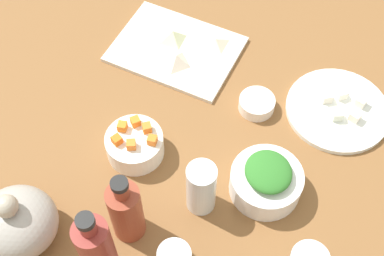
# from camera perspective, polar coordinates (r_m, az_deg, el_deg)

# --- Properties ---
(tabletop) EXTENTS (1.90, 1.90, 0.03)m
(tabletop) POSITION_cam_1_polar(r_m,az_deg,el_deg) (1.14, -0.00, -1.81)
(tabletop) COLOR brown
(tabletop) RESTS_ON ground
(cutting_board) EXTENTS (0.30, 0.22, 0.01)m
(cutting_board) POSITION_cam_1_polar(r_m,az_deg,el_deg) (1.28, -1.77, 8.59)
(cutting_board) COLOR silver
(cutting_board) RESTS_ON tabletop
(plate_tofu) EXTENTS (0.23, 0.23, 0.01)m
(plate_tofu) POSITION_cam_1_polar(r_m,az_deg,el_deg) (1.21, 15.59, 1.93)
(plate_tofu) COLOR white
(plate_tofu) RESTS_ON tabletop
(bowl_greens) EXTENTS (0.14, 0.14, 0.06)m
(bowl_greens) POSITION_cam_1_polar(r_m,az_deg,el_deg) (1.06, 8.06, -5.89)
(bowl_greens) COLOR white
(bowl_greens) RESTS_ON tabletop
(bowl_carrots) EXTENTS (0.12, 0.12, 0.05)m
(bowl_carrots) POSITION_cam_1_polar(r_m,az_deg,el_deg) (1.10, -6.25, -1.87)
(bowl_carrots) COLOR white
(bowl_carrots) RESTS_ON tabletop
(bowl_small_side) EXTENTS (0.08, 0.08, 0.03)m
(bowl_small_side) POSITION_cam_1_polar(r_m,az_deg,el_deg) (1.17, 7.08, 2.63)
(bowl_small_side) COLOR white
(bowl_small_side) RESTS_ON tabletop
(teapot) EXTENTS (0.17, 0.15, 0.15)m
(teapot) POSITION_cam_1_polar(r_m,az_deg,el_deg) (1.03, -18.55, -9.72)
(teapot) COLOR #A09A92
(teapot) RESTS_ON tabletop
(bottle_1) EXTENTS (0.06, 0.06, 0.27)m
(bottle_1) POSITION_cam_1_polar(r_m,az_deg,el_deg) (0.90, -10.19, -13.51)
(bottle_1) COLOR maroon
(bottle_1) RESTS_ON tabletop
(bottle_3) EXTENTS (0.06, 0.06, 0.19)m
(bottle_3) POSITION_cam_1_polar(r_m,az_deg,el_deg) (0.97, -7.22, -8.98)
(bottle_3) COLOR brown
(bottle_3) RESTS_ON tabletop
(drinking_glass_1) EXTENTS (0.06, 0.06, 0.13)m
(drinking_glass_1) POSITION_cam_1_polar(r_m,az_deg,el_deg) (1.00, 1.01, -6.56)
(drinking_glass_1) COLOR white
(drinking_glass_1) RESTS_ON tabletop
(carrot_cube_0) EXTENTS (0.02, 0.02, 0.02)m
(carrot_cube_0) POSITION_cam_1_polar(r_m,az_deg,el_deg) (1.07, -8.21, -1.30)
(carrot_cube_0) COLOR orange
(carrot_cube_0) RESTS_ON bowl_carrots
(carrot_cube_1) EXTENTS (0.03, 0.03, 0.02)m
(carrot_cube_1) POSITION_cam_1_polar(r_m,az_deg,el_deg) (1.08, -4.95, 0.02)
(carrot_cube_1) COLOR orange
(carrot_cube_1) RESTS_ON bowl_carrots
(carrot_cube_2) EXTENTS (0.02, 0.02, 0.02)m
(carrot_cube_2) POSITION_cam_1_polar(r_m,az_deg,el_deg) (1.06, -6.66, -1.82)
(carrot_cube_2) COLOR orange
(carrot_cube_2) RESTS_ON bowl_carrots
(carrot_cube_3) EXTENTS (0.03, 0.03, 0.02)m
(carrot_cube_3) POSITION_cam_1_polar(r_m,az_deg,el_deg) (1.09, -6.20, 0.71)
(carrot_cube_3) COLOR orange
(carrot_cube_3) RESTS_ON bowl_carrots
(carrot_cube_4) EXTENTS (0.02, 0.02, 0.02)m
(carrot_cube_4) POSITION_cam_1_polar(r_m,az_deg,el_deg) (1.06, -4.36, -1.32)
(carrot_cube_4) COLOR orange
(carrot_cube_4) RESTS_ON bowl_carrots
(carrot_cube_5) EXTENTS (0.02, 0.02, 0.02)m
(carrot_cube_5) POSITION_cam_1_polar(r_m,az_deg,el_deg) (1.08, -7.62, 0.17)
(carrot_cube_5) COLOR orange
(carrot_cube_5) RESTS_ON bowl_carrots
(chopped_greens_mound) EXTENTS (0.13, 0.13, 0.03)m
(chopped_greens_mound) POSITION_cam_1_polar(r_m,az_deg,el_deg) (1.02, 8.35, -4.75)
(chopped_greens_mound) COLOR #307529
(chopped_greens_mound) RESTS_ON bowl_greens
(tofu_cube_0) EXTENTS (0.03, 0.03, 0.02)m
(tofu_cube_0) POSITION_cam_1_polar(r_m,az_deg,el_deg) (1.19, 17.39, 1.22)
(tofu_cube_0) COLOR white
(tofu_cube_0) RESTS_ON plate_tofu
(tofu_cube_1) EXTENTS (0.03, 0.03, 0.02)m
(tofu_cube_1) POSITION_cam_1_polar(r_m,az_deg,el_deg) (1.18, 15.57, 1.38)
(tofu_cube_1) COLOR silver
(tofu_cube_1) RESTS_ON plate_tofu
(tofu_cube_2) EXTENTS (0.03, 0.03, 0.02)m
(tofu_cube_2) POSITION_cam_1_polar(r_m,az_deg,el_deg) (1.21, 14.50, 3.28)
(tofu_cube_2) COLOR silver
(tofu_cube_2) RESTS_ON plate_tofu
(tofu_cube_3) EXTENTS (0.03, 0.03, 0.02)m
(tofu_cube_3) POSITION_cam_1_polar(r_m,az_deg,el_deg) (1.22, 16.01, 3.62)
(tofu_cube_3) COLOR white
(tofu_cube_3) RESTS_ON plate_tofu
(tofu_cube_4) EXTENTS (0.03, 0.03, 0.02)m
(tofu_cube_4) POSITION_cam_1_polar(r_m,az_deg,el_deg) (1.22, 17.96, 2.74)
(tofu_cube_4) COLOR white
(tofu_cube_4) RESTS_ON plate_tofu
(dumpling_0) EXTENTS (0.07, 0.07, 0.03)m
(dumpling_0) POSITION_cam_1_polar(r_m,az_deg,el_deg) (1.29, -2.11, 10.07)
(dumpling_0) COLOR beige
(dumpling_0) RESTS_ON cutting_board
(dumpling_1) EXTENTS (0.06, 0.06, 0.03)m
(dumpling_1) POSITION_cam_1_polar(r_m,az_deg,el_deg) (1.24, -1.71, 7.50)
(dumpling_1) COLOR beige
(dumpling_1) RESTS_ON cutting_board
(dumpling_2) EXTENTS (0.07, 0.07, 0.02)m
(dumpling_2) POSITION_cam_1_polar(r_m,az_deg,el_deg) (1.28, 2.57, 9.35)
(dumpling_2) COLOR beige
(dumpling_2) RESTS_ON cutting_board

